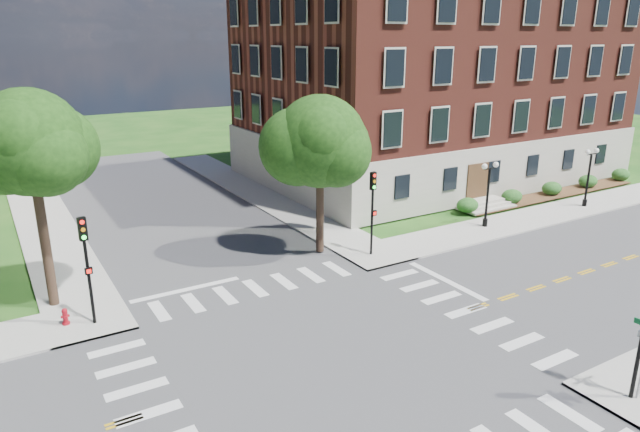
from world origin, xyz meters
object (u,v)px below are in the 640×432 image
traffic_signal_ne (373,203)px  traffic_signal_nw (86,257)px  twin_lamp_east (589,174)px  fire_hydrant (65,317)px  twin_lamp_west (488,191)px

traffic_signal_ne → traffic_signal_nw: bearing=-178.3°
traffic_signal_ne → twin_lamp_east: (19.09, -0.16, -0.66)m
twin_lamp_east → fire_hydrant: bearing=179.7°
twin_lamp_east → fire_hydrant: 35.30m
traffic_signal_ne → fire_hydrant: (-16.15, 0.05, -2.72)m
twin_lamp_east → fire_hydrant: twin_lamp_east is taller
traffic_signal_nw → twin_lamp_west: traffic_signal_nw is taller
traffic_signal_nw → fire_hydrant: size_ratio=6.40×
traffic_signal_ne → traffic_signal_nw: (-15.07, -0.45, 0.00)m
twin_lamp_west → twin_lamp_east: same height
traffic_signal_ne → traffic_signal_nw: same height
twin_lamp_west → traffic_signal_ne: bearing=-178.3°
traffic_signal_ne → traffic_signal_nw: size_ratio=1.00×
traffic_signal_ne → twin_lamp_west: bearing=1.7°
twin_lamp_west → fire_hydrant: 25.58m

